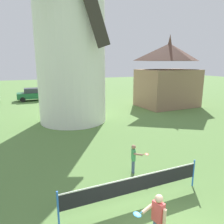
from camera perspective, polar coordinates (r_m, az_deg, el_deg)
The scene contains 6 objects.
windmill at distance 17.63m, azimuth -11.25°, elevation 21.83°, with size 10.07×6.07×15.72m.
tennis_net at distance 7.70m, azimuth 6.18°, elevation -18.79°, with size 5.25×0.06×1.10m.
player_near at distance 6.33m, azimuth 12.08°, elevation -25.65°, with size 0.85×0.47×1.44m.
player_far at distance 9.52m, azimuth 5.88°, elevation -11.90°, with size 0.71×0.70×1.29m.
parked_car_green at distance 28.92m, azimuth -20.26°, elevation 4.54°, with size 3.97×1.91×1.56m.
chapel at distance 24.10m, azimuth 14.76°, elevation 9.26°, with size 6.47×4.85×7.60m.
Camera 1 is at (-3.06, -3.59, 4.76)m, focal length 34.10 mm.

